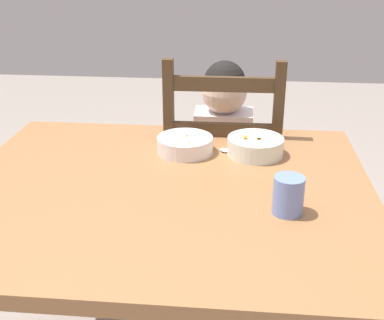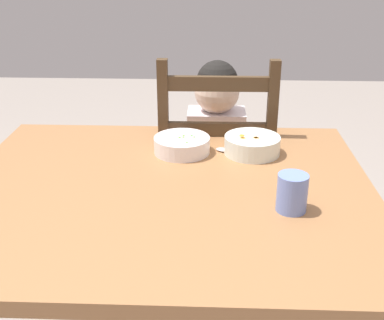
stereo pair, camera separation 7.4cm
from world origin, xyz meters
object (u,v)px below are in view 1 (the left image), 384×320
Objects in this scene: bowl_of_carrots at (255,146)px; child_figure at (223,146)px; dining_table at (164,216)px; bowl_of_peas at (185,144)px; drinking_cup at (288,195)px; dining_chair at (222,184)px; spoon at (231,152)px.

child_figure is at bearing 111.22° from bowl_of_carrots.
child_figure is (0.15, 0.55, 0.01)m from dining_table.
drinking_cup is (0.30, -0.37, 0.02)m from bowl_of_peas.
dining_table is 0.57m from child_figure.
dining_chair is 0.16m from child_figure.
dining_table is at bearing -105.07° from dining_chair.
dining_chair is 9.93× the size of drinking_cup.
dining_chair reaches higher than drinking_cup.
bowl_of_carrots is (0.11, -0.29, 0.12)m from child_figure.
child_figure is 5.21× the size of bowl_of_peas.
bowl_of_peas is 1.83× the size of drinking_cup.
bowl_of_peas is 1.35× the size of spoon.
dining_chair is at bearing 110.96° from bowl_of_carrots.
dining_table is 1.19× the size of dining_chair.
drinking_cup is at bearing -68.60° from spoon.
child_figure is 0.34m from bowl_of_peas.
bowl_of_peas reaches higher than dining_table.
child_figure is 9.55× the size of drinking_cup.
dining_table is 0.29m from bowl_of_peas.
dining_chair is 0.39m from spoon.
drinking_cup is at bearing -74.39° from dining_chair.
bowl_of_peas is at bearing -111.14° from dining_chair.
dining_table is 8.76× the size of spoon.
child_figure is at bearing -101.24° from dining_chair.
dining_table is 0.59m from dining_chair.
bowl_of_peas is at bearing 82.44° from dining_table.
dining_table is at bearing 160.15° from drinking_cup.
spoon is 0.41m from drinking_cup.
dining_table is 11.86× the size of drinking_cup.
child_figure reaches higher than dining_table.
dining_chair is 0.76m from drinking_cup.
bowl_of_peas is 0.23m from bowl_of_carrots.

